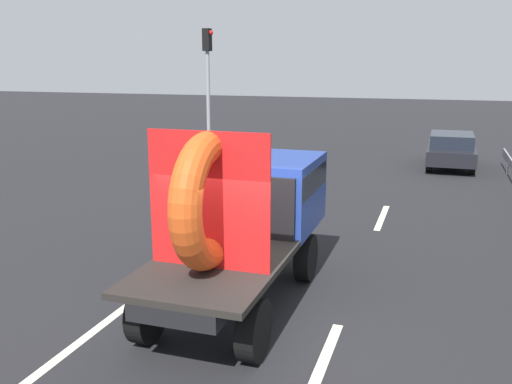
{
  "coord_description": "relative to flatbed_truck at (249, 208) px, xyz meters",
  "views": [
    {
      "loc": [
        2.76,
        -7.67,
        4.12
      ],
      "look_at": [
        -0.38,
        1.79,
        1.8
      ],
      "focal_mm": 38.98,
      "sensor_mm": 36.0,
      "label": 1
    }
  ],
  "objects": [
    {
      "name": "ground_plane",
      "position": [
        0.38,
        -1.41,
        -1.59
      ],
      "size": [
        120.0,
        120.0,
        0.0
      ],
      "primitive_type": "plane",
      "color": "black"
    },
    {
      "name": "flatbed_truck",
      "position": [
        0.0,
        0.0,
        0.0
      ],
      "size": [
        2.02,
        5.11,
        3.18
      ],
      "color": "black",
      "rests_on": "ground_plane"
    },
    {
      "name": "distant_sedan",
      "position": [
        3.62,
        14.41,
        -0.85
      ],
      "size": [
        1.8,
        4.21,
        1.37
      ],
      "color": "black",
      "rests_on": "ground_plane"
    },
    {
      "name": "traffic_light",
      "position": [
        -6.24,
        12.78,
        2.01
      ],
      "size": [
        0.42,
        0.36,
        5.5
      ],
      "color": "gray",
      "rests_on": "ground_plane"
    },
    {
      "name": "lane_dash_left_near",
      "position": [
        -1.81,
        -2.55,
        -1.59
      ],
      "size": [
        0.16,
        2.7,
        0.01
      ],
      "primitive_type": "cube",
      "rotation": [
        0.0,
        0.0,
        1.57
      ],
      "color": "beige",
      "rests_on": "ground_plane"
    },
    {
      "name": "lane_dash_left_far",
      "position": [
        -1.81,
        5.72,
        -1.59
      ],
      "size": [
        0.16,
        2.67,
        0.01
      ],
      "primitive_type": "cube",
      "rotation": [
        0.0,
        0.0,
        1.57
      ],
      "color": "beige",
      "rests_on": "ground_plane"
    },
    {
      "name": "lane_dash_right_near",
      "position": [
        1.81,
        -2.29,
        -1.59
      ],
      "size": [
        0.16,
        2.87,
        0.01
      ],
      "primitive_type": "cube",
      "rotation": [
        0.0,
        0.0,
        1.57
      ],
      "color": "beige",
      "rests_on": "ground_plane"
    },
    {
      "name": "lane_dash_right_far",
      "position": [
        1.81,
        5.87,
        -1.59
      ],
      "size": [
        0.16,
        2.58,
        0.01
      ],
      "primitive_type": "cube",
      "rotation": [
        0.0,
        0.0,
        1.57
      ],
      "color": "beige",
      "rests_on": "ground_plane"
    }
  ]
}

